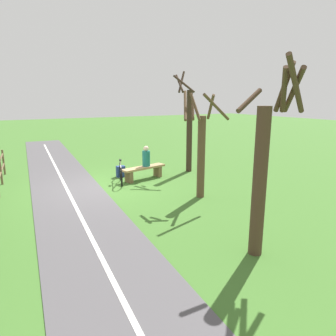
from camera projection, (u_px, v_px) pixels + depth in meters
The scene contains 10 objects.
ground_plane at pixel (104, 187), 11.16m from camera, with size 80.00×80.00×0.00m, color #3D6B28.
paved_path at pixel (92, 239), 7.03m from camera, with size 2.34×36.00×0.02m, color #4C494C.
path_centre_line at pixel (92, 238), 7.03m from camera, with size 0.10×32.00×0.00m, color silver.
bench at pixel (144, 170), 12.11m from camera, with size 1.94×0.81×0.51m.
person_seated at pixel (146, 157), 12.08m from camera, with size 0.37×0.37×0.82m.
bicycle at pixel (121, 173), 11.57m from camera, with size 0.56×1.63×0.89m.
backpack at pixel (121, 171), 12.53m from camera, with size 0.35×0.28×0.45m.
tree_mid_field at pixel (264, 168), 5.96m from camera, with size 1.19×1.21×3.90m.
tree_near_bench at pixel (201, 148), 9.65m from camera, with size 1.48×1.49×3.41m.
tree_by_path at pixel (189, 127), 13.09m from camera, with size 0.83×1.28×4.29m.
Camera 1 is at (3.12, 10.53, 3.18)m, focal length 32.59 mm.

